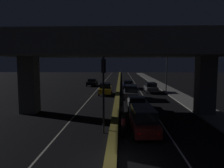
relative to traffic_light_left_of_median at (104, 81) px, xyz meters
The scene contains 16 objects.
ground_plane 6.21m from the traffic_light_left_of_median, 81.82° to the right, with size 200.00×200.00×0.00m, color black.
lane_line_left_inner 30.44m from the traffic_light_left_of_median, 95.98° to the left, with size 0.12×126.00×0.00m, color beige.
lane_line_right_inner 30.62m from the traffic_light_left_of_median, 81.36° to the left, with size 0.12×126.00×0.00m, color beige.
median_divider 30.27m from the traffic_light_left_of_median, 88.64° to the left, with size 0.62×126.00×0.25m, color olive.
sidewalk_right 25.31m from the traffic_light_left_of_median, 66.97° to the left, with size 2.77×126.00×0.15m, color gray.
elevated_overpass 6.62m from the traffic_light_left_of_median, 83.26° to the left, with size 22.01×11.07×8.43m.
traffic_light_left_of_median is the anchor object (origin of this frame).
street_lamp 23.66m from the traffic_light_left_of_median, 68.76° to the left, with size 2.43×0.32×8.17m.
car_dark_red_lead 3.93m from the traffic_light_left_of_median, ahead, with size 2.02×4.74×1.82m.
car_white_second 8.75m from the traffic_light_left_of_median, 69.32° to the left, with size 1.97×4.75×1.39m.
car_grey_third 15.23m from the traffic_light_left_of_median, 79.99° to the left, with size 2.10×4.54×1.89m.
car_grey_fourth 22.19m from the traffic_light_left_of_median, 73.65° to the left, with size 2.06×4.36×1.67m.
car_dark_blue_fifth 26.93m from the traffic_light_left_of_median, 84.52° to the left, with size 2.01×4.81×1.57m.
car_taxi_yellow_lead_oncoming 18.69m from the traffic_light_left_of_median, 93.73° to the left, with size 2.06×4.24×1.82m.
car_black_second_oncoming 31.56m from the traffic_light_left_of_median, 99.06° to the left, with size 2.10×4.26×1.50m.
motorcycle_black_filtering_near 3.42m from the traffic_light_left_of_median, 15.97° to the right, with size 0.34×1.83×1.39m.
Camera 1 is at (0.50, -10.19, 5.01)m, focal length 35.00 mm.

